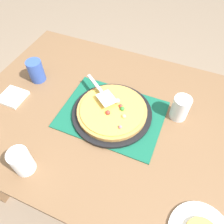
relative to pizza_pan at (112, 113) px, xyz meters
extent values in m
plane|color=#84705B|center=(0.00, 0.00, -0.76)|extent=(8.00, 8.00, 0.00)
cube|color=brown|center=(0.00, 0.00, -0.03)|extent=(1.40, 1.00, 0.03)
cube|color=brown|center=(-0.64, 0.44, -0.40)|extent=(0.07, 0.07, 0.72)
cube|color=#145B42|center=(0.00, 0.00, -0.01)|extent=(0.48, 0.36, 0.01)
cylinder|color=black|center=(0.00, 0.00, 0.00)|extent=(0.38, 0.38, 0.01)
cylinder|color=#B78442|center=(0.00, 0.00, 0.02)|extent=(0.33, 0.33, 0.02)
cylinder|color=#EAB747|center=(0.00, 0.00, 0.03)|extent=(0.30, 0.30, 0.01)
sphere|color=red|center=(0.03, 0.03, 0.04)|extent=(0.02, 0.02, 0.02)
sphere|color=#338433|center=(0.05, 0.01, 0.04)|extent=(0.02, 0.02, 0.02)
sphere|color=#B76675|center=(-0.01, 0.04, 0.04)|extent=(0.02, 0.02, 0.02)
sphere|color=#E5CC7F|center=(0.01, 0.05, 0.04)|extent=(0.03, 0.03, 0.03)
sphere|color=#E5CC7F|center=(0.07, -0.02, 0.04)|extent=(0.02, 0.02, 0.02)
sphere|color=#B76675|center=(0.07, -0.08, 0.04)|extent=(0.02, 0.02, 0.02)
sphere|color=red|center=(-0.03, 0.03, 0.04)|extent=(0.03, 0.03, 0.03)
sphere|color=red|center=(-0.01, -0.03, 0.04)|extent=(0.02, 0.02, 0.02)
cylinder|color=#3351AD|center=(-0.47, 0.07, 0.05)|extent=(0.08, 0.08, 0.12)
cylinder|color=white|center=(-0.21, -0.39, 0.05)|extent=(0.08, 0.08, 0.12)
cylinder|color=white|center=(0.29, 0.11, 0.05)|extent=(0.08, 0.08, 0.12)
cube|color=silver|center=(-0.04, 0.03, 0.06)|extent=(0.11, 0.11, 0.00)
cube|color=#B2B2B7|center=(-0.13, 0.10, 0.06)|extent=(0.12, 0.10, 0.01)
cube|color=white|center=(-0.51, -0.10, -0.01)|extent=(0.12, 0.12, 0.02)
camera|label=1|loc=(0.25, -0.59, 0.82)|focal=34.97mm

